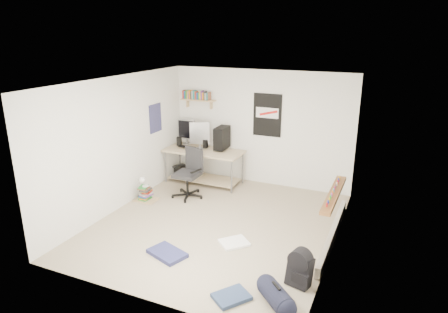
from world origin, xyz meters
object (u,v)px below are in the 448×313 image
at_px(desk, 204,167).
at_px(office_chair, 187,174).
at_px(book_stack, 146,193).
at_px(backpack, 300,271).
at_px(duffel_bag, 276,295).

height_order(desk, office_chair, office_chair).
bearing_deg(desk, book_stack, -106.85).
bearing_deg(backpack, desk, 150.30).
bearing_deg(office_chair, book_stack, -127.82).
height_order(backpack, book_stack, backpack).
relative_size(office_chair, duffel_bag, 1.96).
height_order(backpack, duffel_bag, backpack).
height_order(desk, backpack, desk).
distance_m(office_chair, backpack, 3.46).
xyz_separation_m(desk, backpack, (2.86, -2.84, -0.16)).
height_order(office_chair, backpack, office_chair).
bearing_deg(office_chair, backpack, -18.76).
bearing_deg(duffel_bag, office_chair, -179.54).
bearing_deg(book_stack, office_chair, 35.64).
relative_size(desk, book_stack, 4.10).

